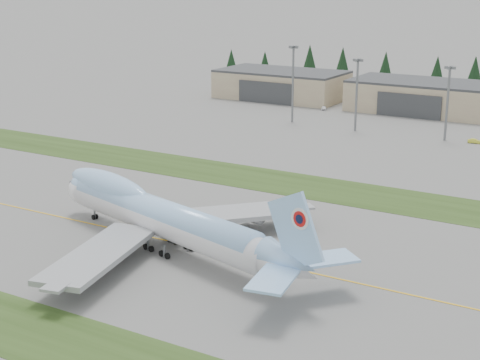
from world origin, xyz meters
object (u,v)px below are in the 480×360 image
Objects in this scene: hangar_left at (281,84)px; hangar_center at (421,96)px; service_vehicle_b at (474,143)px; service_vehicle_a at (324,110)px; boeing_747_freighter at (162,217)px.

hangar_left is 55.00m from hangar_center.
hangar_center is 12.39× the size of service_vehicle_b.
service_vehicle_b is at bearing -25.92° from hangar_left.
hangar_center is at bearing 0.00° from hangar_left.
hangar_center is at bearing 5.04° from service_vehicle_a.
service_vehicle_b is (83.72, -40.69, -5.39)m from hangar_left.
service_vehicle_a is (24.69, -14.67, -5.39)m from hangar_left.
hangar_left is at bearing 56.37° from service_vehicle_b.
hangar_left is 29.22m from service_vehicle_a.
boeing_747_freighter is 153.16m from hangar_center.
boeing_747_freighter is 115.85m from service_vehicle_b.
service_vehicle_a is (-31.84, 138.48, -5.79)m from boeing_747_freighter.
hangar_left is at bearing 180.00° from hangar_center.
hangar_left reaches higher than service_vehicle_b.
boeing_747_freighter is 16.82× the size of service_vehicle_a.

